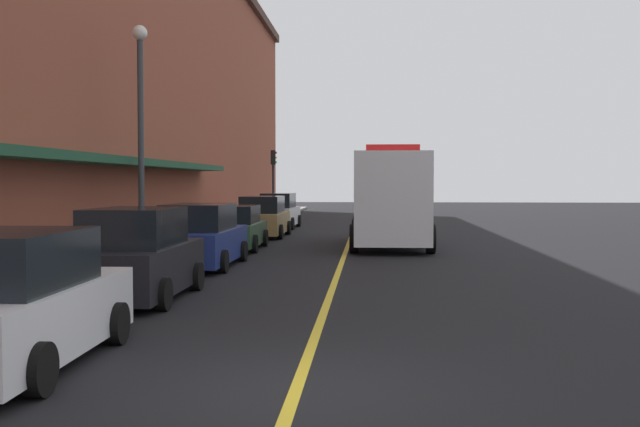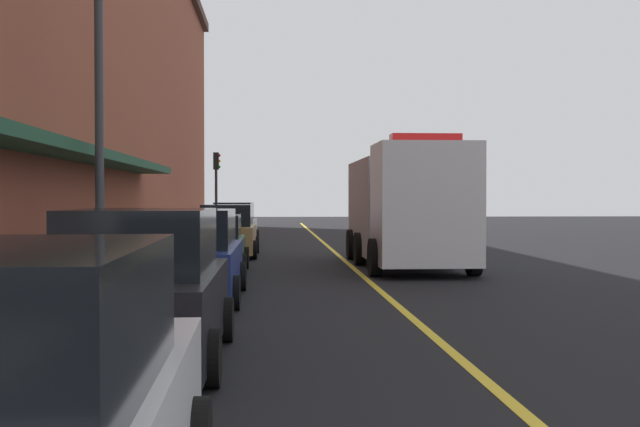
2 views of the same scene
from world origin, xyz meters
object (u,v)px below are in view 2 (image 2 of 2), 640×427
Objects in this scene: parked_car_1 at (145,292)px; parking_meter_2 at (185,227)px; parking_meter_1 at (199,222)px; parked_car_2 at (190,258)px; parked_car_5 at (235,226)px; parked_car_4 at (228,232)px; street_lamp_left at (99,85)px; parked_car_3 at (211,246)px; box_truck at (406,207)px; parking_meter_0 at (65,268)px; traffic_light_near at (216,177)px.

parked_car_1 is 17.14m from parking_meter_2.
parking_meter_2 is at bearing -90.00° from parking_meter_1.
parked_car_2 is 17.97m from parked_car_5.
street_lamp_left is at bearing 170.24° from parked_car_4.
parked_car_2 is 11.14m from parking_meter_2.
street_lamp_left reaches higher than parked_car_3.
parking_meter_1 is (-6.96, 8.90, -0.72)m from box_truck.
parking_meter_0 is at bearing -30.63° from box_truck.
parking_meter_2 is (-1.38, -6.91, 0.20)m from parked_car_5.
parked_car_1 is 17.80m from parked_car_4.
street_lamp_left reaches higher than traffic_light_near.
parked_car_4 is 6.19m from parked_car_5.
parking_meter_0 is (-6.96, -11.84, -0.72)m from box_truck.
parked_car_1 reaches higher than parked_car_2.
parked_car_4 is 3.47× the size of parking_meter_2.
parking_meter_1 is at bearing 143.14° from parked_car_5.
box_truck is (5.65, 1.82, 1.02)m from parked_car_3.
parked_car_2 is 3.66× the size of parking_meter_0.
parked_car_5 is at bearing 78.74° from parking_meter_2.
parked_car_5 is 0.55× the size of box_truck.
traffic_light_near reaches higher than parking_meter_2.
parked_car_1 is at bearing -87.64° from traffic_light_near.
parked_car_2 is at bearing -180.00° from parked_car_4.
parked_car_3 is 0.96× the size of parked_car_5.
parking_meter_2 is (-6.96, 3.70, -0.72)m from box_truck.
parked_car_4 is 1.61m from parking_meter_2.
parking_meter_1 is at bearing 87.80° from street_lamp_left.
box_truck is at bearing -69.49° from traffic_light_near.
parked_car_3 is (-0.06, 11.56, -0.13)m from parked_car_1.
parked_car_1 is 22.32m from parking_meter_1.
box_truck is 6.16× the size of parking_meter_1.
parked_car_1 is at bearing -48.35° from parking_meter_0.
traffic_light_near reaches higher than parked_car_4.
box_truck reaches higher than parked_car_1.
parking_meter_0 is at bearing -83.27° from street_lamp_left.
street_lamp_left is at bearing 175.36° from parked_car_5.
parked_car_4 is at bearing -128.78° from box_truck.
traffic_light_near is at bearing 89.76° from parking_meter_2.
parked_car_3 is 3.27× the size of parking_meter_0.
parked_car_5 is at bearing 83.51° from street_lamp_left.
parking_meter_2 is 0.31× the size of traffic_light_near.
parked_car_5 is 3.42× the size of parking_meter_2.
street_lamp_left is at bearing 72.84° from parked_car_2.
parking_meter_0 is 30.36m from traffic_light_near.
parked_car_1 is 0.90× the size of parked_car_2.
parked_car_2 is 0.59× the size of box_truck.
parked_car_1 is 0.63× the size of street_lamp_left.
street_lamp_left is at bearing -48.41° from box_truck.
box_truck is at bearing -128.08° from parked_car_4.
parked_car_3 is 1.01× the size of traffic_light_near.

